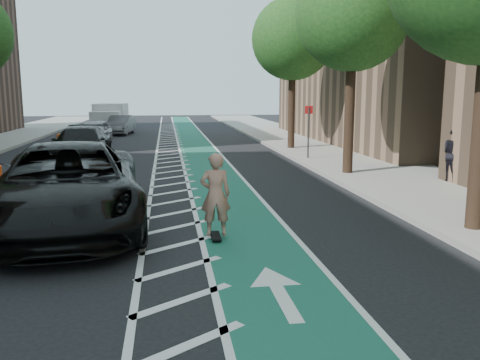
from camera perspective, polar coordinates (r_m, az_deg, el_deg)
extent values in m
plane|color=black|center=(10.53, -15.23, -7.46)|extent=(120.00, 120.00, 0.00)
cube|color=#175137|center=(20.29, -3.41, 1.13)|extent=(2.00, 90.00, 0.01)
cube|color=silver|center=(20.22, -7.65, 1.03)|extent=(1.40, 90.00, 0.01)
cube|color=gray|center=(21.80, 13.87, 1.65)|extent=(5.00, 90.00, 0.15)
cube|color=gray|center=(21.01, 7.66, 1.56)|extent=(0.12, 90.00, 0.16)
cylinder|color=#382619|center=(11.99, 25.13, 4.75)|extent=(0.36, 0.36, 4.40)
cylinder|color=#382619|center=(19.17, 11.91, 7.02)|extent=(0.36, 0.36, 4.40)
sphere|color=#164417|center=(19.35, 12.31, 17.73)|extent=(4.20, 4.20, 4.20)
cylinder|color=#382619|center=(26.82, 6.01, 7.92)|extent=(0.36, 0.36, 4.40)
sphere|color=#164417|center=(26.95, 6.15, 15.59)|extent=(4.20, 4.20, 4.20)
cylinder|color=#4C4C4C|center=(22.94, 7.69, 5.07)|extent=(0.08, 0.08, 2.40)
cube|color=red|center=(22.88, 7.75, 7.81)|extent=(0.35, 0.02, 0.35)
cube|color=black|center=(10.78, -2.75, -6.27)|extent=(0.21, 0.70, 0.03)
cylinder|color=black|center=(11.01, -3.21, -6.21)|extent=(0.03, 0.05, 0.05)
cylinder|color=black|center=(11.03, -2.47, -6.19)|extent=(0.03, 0.05, 0.05)
cylinder|color=black|center=(10.57, -3.03, -6.90)|extent=(0.03, 0.05, 0.05)
cylinder|color=black|center=(10.58, -2.25, -6.88)|extent=(0.03, 0.05, 0.05)
imported|color=tan|center=(10.57, -2.78, -1.64)|extent=(0.64, 0.43, 1.75)
imported|color=black|center=(12.14, -18.76, -0.68)|extent=(3.93, 7.24, 1.93)
imported|color=black|center=(23.31, -17.43, 3.77)|extent=(2.23, 5.46, 1.58)
imported|color=#A4A4A9|center=(31.62, -16.05, 5.22)|extent=(1.94, 4.41, 1.48)
imported|color=#57565B|center=(38.61, -13.27, 6.05)|extent=(2.04, 4.42, 1.40)
imported|color=black|center=(18.13, 22.96, 2.72)|extent=(0.79, 0.97, 1.84)
cube|color=silver|center=(43.22, -14.26, 6.89)|extent=(2.58, 3.60, 2.16)
cube|color=silver|center=(40.68, -14.84, 6.32)|extent=(2.26, 1.86, 1.62)
cylinder|color=black|center=(40.46, -16.28, 5.62)|extent=(0.32, 0.77, 0.76)
cylinder|color=black|center=(40.12, -13.54, 5.71)|extent=(0.32, 0.77, 0.76)
cylinder|color=black|center=(44.27, -15.29, 5.99)|extent=(0.32, 0.77, 0.76)
cylinder|color=black|center=(43.96, -12.78, 6.07)|extent=(0.32, 0.77, 0.76)
cylinder|color=orange|center=(21.91, -16.40, 2.67)|extent=(0.57, 0.57, 0.98)
cylinder|color=silver|center=(21.93, -16.38, 2.24)|extent=(0.58, 0.58, 0.13)
cylinder|color=silver|center=(21.90, -16.42, 3.04)|extent=(0.58, 0.58, 0.13)
cylinder|color=black|center=(21.97, -16.34, 1.46)|extent=(0.72, 0.72, 0.04)
cylinder|color=#FF5F0D|center=(27.84, -19.28, 3.93)|extent=(0.55, 0.55, 0.95)
cylinder|color=silver|center=(27.85, -19.26, 3.61)|extent=(0.56, 0.56, 0.13)
cylinder|color=silver|center=(27.82, -19.30, 4.21)|extent=(0.56, 0.56, 0.13)
cylinder|color=black|center=(27.88, -19.23, 3.00)|extent=(0.70, 0.70, 0.04)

